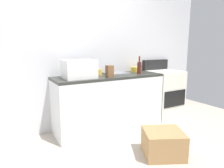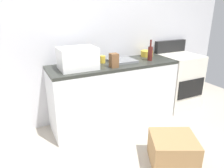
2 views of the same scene
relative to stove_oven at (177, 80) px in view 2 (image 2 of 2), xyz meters
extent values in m
cube|color=silver|center=(-1.52, 0.34, 0.83)|extent=(5.00, 0.10, 2.60)
cube|color=silver|center=(-1.22, -0.01, -0.04)|extent=(1.80, 0.60, 0.86)
cube|color=#2D302B|center=(-1.22, -0.01, 0.41)|extent=(1.80, 0.60, 0.04)
cube|color=silver|center=(0.00, -0.01, -0.02)|extent=(0.60, 0.60, 0.90)
cube|color=black|center=(0.00, -0.31, -0.05)|extent=(0.52, 0.02, 0.30)
cube|color=black|center=(0.00, 0.25, 0.53)|extent=(0.60, 0.08, 0.20)
cube|color=white|center=(-1.74, -0.05, 0.57)|extent=(0.46, 0.34, 0.27)
cube|color=slate|center=(-1.07, 0.03, 0.45)|extent=(0.36, 0.32, 0.03)
cylinder|color=#591E19|center=(-0.67, -0.09, 0.53)|extent=(0.07, 0.07, 0.20)
cylinder|color=#591E19|center=(-0.67, -0.09, 0.68)|extent=(0.03, 0.03, 0.10)
cylinder|color=gold|center=(-1.35, 0.09, 0.48)|extent=(0.08, 0.08, 0.10)
cube|color=brown|center=(-1.31, -0.19, 0.52)|extent=(0.10, 0.10, 0.18)
cylinder|color=gold|center=(-0.55, 0.15, 0.48)|extent=(0.19, 0.19, 0.09)
cube|color=#A37A4C|center=(-1.05, -1.12, -0.30)|extent=(0.62, 0.60, 0.32)
camera|label=1|loc=(-2.77, -2.83, 0.89)|focal=32.03mm
camera|label=2|loc=(-2.50, -2.54, 1.17)|focal=33.90mm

